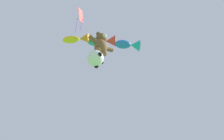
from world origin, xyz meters
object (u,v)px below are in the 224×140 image
object	(u,v)px
fish_kite_cobalt	(129,45)
diamond_kite	(80,17)
fish_kite_teal	(104,41)
fish_kite_goldfin	(77,39)
soccer_ball_kite	(95,58)
teddy_bear_kite	(101,44)

from	to	relation	value
fish_kite_cobalt	diamond_kite	size ratio (longest dim) A/B	0.67
fish_kite_teal	diamond_kite	xyz separation A→B (m)	(-2.74, -0.61, 0.28)
diamond_kite	fish_kite_cobalt	bearing A→B (deg)	-9.00
fish_kite_cobalt	fish_kite_goldfin	size ratio (longest dim) A/B	1.07
soccer_ball_kite	fish_kite_teal	xyz separation A→B (m)	(1.58, 1.45, 4.52)
teddy_bear_kite	fish_kite_goldfin	bearing A→B (deg)	104.13
soccer_ball_kite	fish_kite_teal	size ratio (longest dim) A/B	0.50
fish_kite_teal	fish_kite_goldfin	xyz separation A→B (m)	(-1.94, 0.99, -0.26)
fish_kite_teal	fish_kite_goldfin	world-z (taller)	fish_kite_teal
teddy_bear_kite	fish_kite_cobalt	world-z (taller)	fish_kite_cobalt
fish_kite_cobalt	fish_kite_goldfin	xyz separation A→B (m)	(-3.59, 2.30, 0.19)
teddy_bear_kite	fish_kite_cobalt	size ratio (longest dim) A/B	0.95
fish_kite_teal	diamond_kite	world-z (taller)	diamond_kite
fish_kite_cobalt	fish_kite_teal	world-z (taller)	fish_kite_teal
diamond_kite	fish_kite_teal	bearing A→B (deg)	12.65
soccer_ball_kite	fish_kite_cobalt	world-z (taller)	fish_kite_cobalt
fish_kite_goldfin	soccer_ball_kite	bearing A→B (deg)	-81.77
soccer_ball_kite	fish_kite_goldfin	distance (m)	4.92
teddy_bear_kite	fish_kite_cobalt	xyz separation A→B (m)	(2.95, 0.25, 2.47)
fish_kite_goldfin	teddy_bear_kite	bearing A→B (deg)	-75.87
fish_kite_cobalt	diamond_kite	bearing A→B (deg)	171.00
teddy_bear_kite	fish_kite_teal	bearing A→B (deg)	50.36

